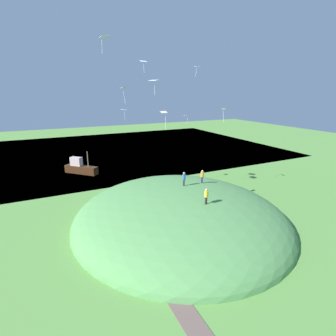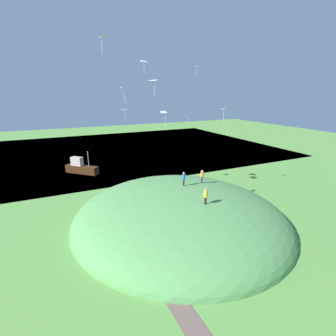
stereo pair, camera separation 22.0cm
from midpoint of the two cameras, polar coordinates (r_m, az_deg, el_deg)
The scene contains 16 objects.
ground_plane at distance 41.65m, azimuth -0.13°, elevation -4.08°, with size 160.00×160.00×0.00m, color #5B9341.
lake_water at distance 69.56m, azimuth -11.05°, elevation 3.87°, with size 54.31×80.00×0.40m, color #39647D.
grass_hill at distance 31.41m, azimuth 2.78°, elevation -11.30°, with size 26.01×24.70×7.43m, color #54914E.
boat_on_lake at distance 50.72m, azimuth -18.49°, elevation 0.05°, with size 5.63×5.53×4.28m.
person_walking_path at distance 31.07m, azimuth 3.69°, elevation -2.04°, with size 0.48×0.48×1.73m.
person_near_shore at distance 32.86m, azimuth 7.70°, elevation -1.56°, with size 0.57×0.57×1.69m.
person_with_child at distance 26.71m, azimuth 8.52°, elevation -5.81°, with size 0.47×0.47×1.69m.
kite_0 at distance 45.34m, azimuth 6.72°, elevation 21.17°, with size 0.67×0.91×1.53m.
kite_1 at distance 33.99m, azimuth -2.97°, elevation 18.61°, with size 1.36×1.26×1.87m.
kite_2 at distance 46.26m, azimuth 4.28°, elevation 11.44°, with size 1.15×1.20×1.55m.
kite_3 at distance 41.01m, azimuth -9.44°, elevation 12.47°, with size 1.12×0.80×1.64m.
kite_4 at distance 36.95m, azimuth 12.57°, elevation 12.22°, with size 0.83×0.61×1.87m.
kite_5 at distance 28.32m, azimuth -0.70°, elevation 11.81°, with size 0.51×0.72×2.02m.
kite_6 at distance 30.39m, azimuth -13.72°, elevation 26.18°, with size 1.20×0.83×1.73m.
kite_7 at distance 39.56m, azimuth -5.16°, elevation 22.25°, with size 0.81×1.07×1.68m.
kite_8 at distance 34.94m, azimuth -9.52°, elevation 16.73°, with size 0.78×0.89×2.12m.
Camera 2 is at (35.28, -16.63, 14.63)m, focal length 27.69 mm.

